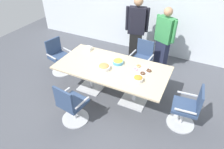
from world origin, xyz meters
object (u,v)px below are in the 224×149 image
(office_chair_2, at_px, (59,58))
(donut_platter, at_px, (142,70))
(conference_table, at_px, (112,72))
(snack_bowl_cookies, at_px, (104,67))
(snack_bowl_chips_orange, at_px, (138,79))
(office_chair_1, at_px, (142,60))
(person_standing_1, at_px, (164,39))
(napkin_pile, at_px, (88,48))
(office_chair_0, at_px, (187,110))
(office_chair_3, at_px, (71,106))
(person_standing_0, at_px, (136,30))
(snack_bowl_chips_yellow, at_px, (118,62))

(office_chair_2, distance_m, donut_platter, 2.32)
(conference_table, distance_m, snack_bowl_cookies, 0.26)
(office_chair_2, distance_m, snack_bowl_chips_orange, 2.41)
(office_chair_1, height_order, person_standing_1, person_standing_1)
(office_chair_2, relative_size, napkin_pile, 6.29)
(conference_table, height_order, office_chair_0, office_chair_0)
(snack_bowl_cookies, bearing_deg, office_chair_2, 166.65)
(conference_table, relative_size, person_standing_1, 1.43)
(office_chair_2, bearing_deg, office_chair_0, 96.84)
(person_standing_1, bearing_deg, snack_bowl_chips_orange, 113.19)
(conference_table, distance_m, napkin_pile, 0.96)
(office_chair_3, height_order, person_standing_1, person_standing_1)
(person_standing_0, relative_size, person_standing_1, 1.10)
(office_chair_0, height_order, person_standing_1, person_standing_1)
(conference_table, height_order, donut_platter, donut_platter)
(office_chair_0, relative_size, person_standing_0, 0.49)
(donut_platter, bearing_deg, office_chair_3, -127.36)
(conference_table, height_order, snack_bowl_cookies, snack_bowl_cookies)
(snack_bowl_chips_orange, bearing_deg, office_chair_0, 0.74)
(office_chair_0, bearing_deg, person_standing_0, 38.66)
(office_chair_1, xyz_separation_m, napkin_pile, (-1.17, -0.67, 0.39))
(conference_table, bearing_deg, donut_platter, 15.03)
(office_chair_1, bearing_deg, conference_table, 77.98)
(snack_bowl_cookies, relative_size, snack_bowl_chips_orange, 1.33)
(person_standing_0, relative_size, snack_bowl_chips_yellow, 7.73)
(person_standing_0, xyz_separation_m, donut_platter, (0.68, -1.43, -0.20))
(office_chair_0, relative_size, office_chair_3, 1.00)
(office_chair_3, bearing_deg, office_chair_2, 143.39)
(office_chair_1, distance_m, snack_bowl_chips_yellow, 1.02)
(office_chair_2, height_order, snack_bowl_chips_orange, office_chair_2)
(conference_table, distance_m, snack_bowl_chips_orange, 0.72)
(snack_bowl_cookies, height_order, napkin_pile, snack_bowl_cookies)
(person_standing_1, bearing_deg, snack_bowl_cookies, 89.22)
(office_chair_0, distance_m, office_chair_2, 3.37)
(person_standing_1, bearing_deg, snack_bowl_chips_yellow, 89.81)
(person_standing_0, distance_m, napkin_pile, 1.43)
(office_chair_0, xyz_separation_m, office_chair_2, (-3.34, 0.42, 0.00))
(snack_bowl_cookies, bearing_deg, person_standing_0, 88.13)
(conference_table, relative_size, napkin_pile, 16.59)
(snack_bowl_chips_yellow, distance_m, napkin_pile, 0.93)
(donut_platter, height_order, napkin_pile, napkin_pile)
(office_chair_2, relative_size, office_chair_3, 1.00)
(snack_bowl_cookies, relative_size, napkin_pile, 1.79)
(snack_bowl_cookies, bearing_deg, office_chair_3, -102.92)
(office_chair_0, height_order, snack_bowl_cookies, office_chair_0)
(office_chair_1, distance_m, office_chair_2, 2.18)
(office_chair_2, distance_m, office_chair_3, 1.87)
(snack_bowl_cookies, xyz_separation_m, donut_platter, (0.74, 0.32, -0.04))
(office_chair_0, height_order, office_chair_1, same)
(office_chair_0, distance_m, office_chair_1, 1.86)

